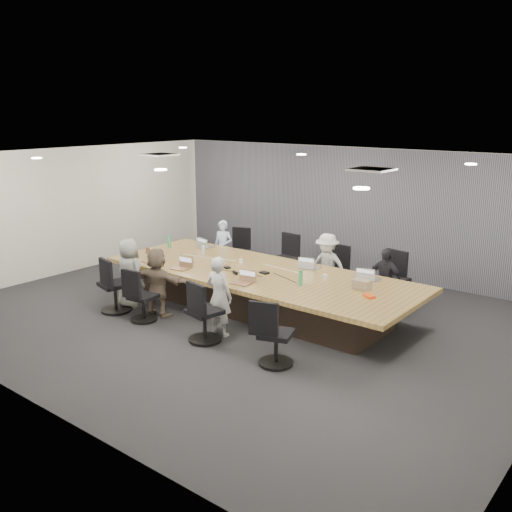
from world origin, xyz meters
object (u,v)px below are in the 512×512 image
Objects in this scene: laptop_0 at (206,246)px; bottle_green_right at (300,278)px; laptop_2 at (312,267)px; bottle_green_left at (169,242)px; chair_0 at (233,254)px; person_3 at (384,280)px; chair_3 at (392,284)px; person_5 at (158,282)px; mug_brown at (148,250)px; snack_packet at (369,296)px; chair_5 at (143,301)px; person_4 at (130,273)px; laptop_5 at (180,269)px; chair_6 at (205,316)px; laptop_3 at (371,279)px; person_0 at (223,248)px; person_6 at (219,296)px; person_2 at (327,266)px; laptop_4 at (152,262)px; conference_table at (259,289)px; stapler at (235,273)px; laptop_6 at (241,283)px; chair_1 at (285,263)px; canvas_bag at (362,284)px; chair_2 at (336,276)px; chair_7 at (276,339)px; bottle_clear at (203,250)px.

laptop_0 is 1.25× the size of bottle_green_right.
bottle_green_left is (-3.26, -0.54, 0.12)m from laptop_2.
person_3 is (3.91, -0.35, 0.20)m from chair_0.
person_5 is (-3.08, -3.05, 0.19)m from chair_3.
mug_brown is (-3.72, -0.08, -0.08)m from bottle_green_right.
person_5 is 6.62× the size of snack_packet.
snack_packet reaches higher than chair_5.
person_4 reaches higher than laptop_5.
chair_6 reaches higher than laptop_3.
chair_6 is 0.68× the size of person_0.
chair_0 is at bearing 148.20° from bottle_green_right.
person_6 reaches higher than chair_5.
person_2 is at bearing 152.63° from chair_0.
chair_5 is (-3.08, -3.40, -0.07)m from chair_3.
mug_brown is (-4.48, -1.68, 0.20)m from person_3.
bottle_green_left is at bearing -33.09° from person_6.
chair_3 is at bearing 24.41° from mug_brown.
bottle_green_left is at bearing 128.45° from laptop_4.
conference_table is 17.02× the size of laptop_4.
stapler is at bearing -15.66° from bottle_green_left.
laptop_2 is 0.95× the size of laptop_6.
chair_1 is 2.66m from laptop_6.
chair_3 is 2.58× the size of laptop_6.
person_0 is at bearing 127.16° from laptop_6.
person_2 reaches higher than stapler.
canvas_bag is (3.98, 1.02, 0.07)m from laptop_4.
chair_5 is 2.78m from bottle_green_right.
canvas_bag reaches higher than chair_6.
person_6 reaches higher than person_3.
laptop_3 is at bearing 23.62° from conference_table.
stapler is at bearing 71.39° from chair_2.
bottle_green_right is at bearing 24.92° from chair_5.
laptop_6 is 2.02m from canvas_bag.
laptop_4 is 0.95m from person_5.
chair_2 is (0.61, 1.70, -0.03)m from conference_table.
chair_6 is at bearing 104.11° from chair_0.
laptop_0 is at bearing -172.06° from person_3.
stapler is at bearing -172.80° from snack_packet.
snack_packet is (2.49, 0.32, -0.01)m from stapler.
person_4 is at bearing 52.35° from chair_2.
chair_7 is 3.95× the size of bottle_clear.
canvas_bag reaches higher than chair_7.
laptop_5 is at bearing -18.41° from mug_brown.
laptop_3 is 2.26× the size of stapler.
bottle_clear reaches higher than chair_6.
person_4 is 4.98× the size of bottle_green_right.
laptop_6 reaches higher than chair_2.
chair_2 is at bearing -101.02° from person_6.
chair_5 is at bearing 83.78° from chair_0.
person_6 is at bearing 171.52° from person_5.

